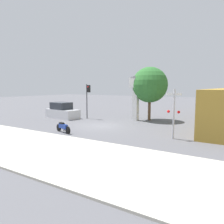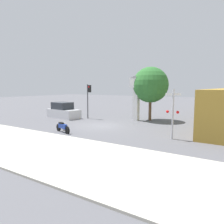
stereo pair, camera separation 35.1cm
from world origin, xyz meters
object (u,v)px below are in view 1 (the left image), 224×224
at_px(motorcycle, 63,127).
at_px(traffic_light, 88,95).
at_px(clock_tower, 136,91).
at_px(parked_car, 62,111).
at_px(street_tree, 150,85).
at_px(railroad_crossing_signal, 174,112).

bearing_deg(motorcycle, traffic_light, 129.24).
distance_m(clock_tower, parked_car, 8.78).
xyz_separation_m(street_tree, parked_car, (-9.19, -3.68, -3.03)).
distance_m(motorcycle, parked_car, 8.34).
xyz_separation_m(traffic_light, parked_car, (-2.91, -1.10, -1.92)).
bearing_deg(street_tree, clock_tower, -145.75).
height_order(traffic_light, street_tree, street_tree).
relative_size(clock_tower, traffic_light, 1.24).
relative_size(clock_tower, street_tree, 0.84).
bearing_deg(traffic_light, parked_car, -159.21).
height_order(traffic_light, railroad_crossing_signal, traffic_light).
bearing_deg(parked_car, street_tree, 29.61).
distance_m(motorcycle, street_tree, 10.62).
bearing_deg(railroad_crossing_signal, clock_tower, 133.87).
bearing_deg(motorcycle, parked_car, 151.11).
bearing_deg(motorcycle, railroad_crossing_signal, 33.63).
xyz_separation_m(motorcycle, street_tree, (3.26, 9.53, 3.35)).
height_order(clock_tower, street_tree, street_tree).
relative_size(clock_tower, railroad_crossing_signal, 1.39).
xyz_separation_m(motorcycle, railroad_crossing_signal, (7.92, 2.56, 1.46)).
xyz_separation_m(clock_tower, railroad_crossing_signal, (5.90, -6.13, -1.28)).
bearing_deg(traffic_light, street_tree, 22.29).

